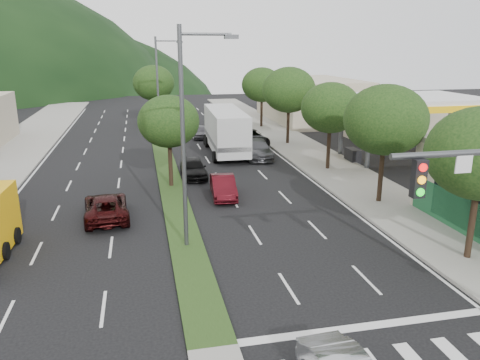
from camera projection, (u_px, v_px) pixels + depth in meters
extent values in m
plane|color=black|center=(213.00, 351.00, 14.53)|extent=(160.00, 160.00, 0.00)
cube|color=gray|center=(311.00, 155.00, 40.54)|extent=(5.00, 90.00, 0.15)
cube|color=#223914|center=(163.00, 154.00, 40.83)|extent=(1.60, 56.00, 0.12)
cube|color=black|center=(419.00, 179.00, 12.50)|extent=(0.35, 0.25, 1.05)
cube|color=silver|center=(402.00, 99.00, 37.67)|extent=(12.00, 8.00, 0.50)
cube|color=yellow|center=(402.00, 104.00, 37.77)|extent=(12.20, 8.20, 0.50)
cylinder|color=#47494C|center=(369.00, 140.00, 35.26)|extent=(0.36, 0.36, 4.60)
cylinder|color=#47494C|center=(462.00, 136.00, 36.88)|extent=(0.36, 0.36, 4.60)
cylinder|color=#47494C|center=(341.00, 129.00, 39.96)|extent=(0.36, 0.36, 4.60)
cylinder|color=#47494C|center=(425.00, 126.00, 41.58)|extent=(0.36, 0.36, 4.60)
cube|color=black|center=(353.00, 155.00, 38.09)|extent=(0.80, 1.60, 1.10)
cube|color=black|center=(440.00, 151.00, 39.71)|extent=(0.80, 1.60, 1.10)
cube|color=#C2B69A|center=(311.00, 100.00, 59.11)|extent=(10.00, 16.00, 5.20)
cylinder|color=black|center=(473.00, 218.00, 20.18)|extent=(0.28, 0.28, 3.64)
cylinder|color=black|center=(381.00, 170.00, 27.67)|extent=(0.28, 0.28, 3.81)
ellipsoid|color=black|center=(386.00, 120.00, 26.85)|extent=(4.80, 4.80, 4.08)
cylinder|color=black|center=(329.00, 145.00, 35.22)|extent=(0.28, 0.28, 3.58)
ellipsoid|color=black|center=(331.00, 108.00, 34.45)|extent=(4.40, 4.40, 3.74)
cylinder|color=black|center=(288.00, 123.00, 44.57)|extent=(0.28, 0.28, 3.92)
ellipsoid|color=black|center=(289.00, 90.00, 43.73)|extent=(5.00, 5.00, 4.25)
cylinder|color=black|center=(261.00, 110.00, 54.00)|extent=(0.28, 0.28, 3.70)
ellipsoid|color=black|center=(262.00, 85.00, 53.21)|extent=(4.60, 4.60, 3.91)
cylinder|color=black|center=(170.00, 161.00, 30.96)|extent=(0.28, 0.28, 3.36)
ellipsoid|color=black|center=(169.00, 121.00, 30.23)|extent=(4.00, 4.00, 3.40)
cylinder|color=black|center=(155.00, 109.00, 55.33)|extent=(0.28, 0.28, 3.81)
ellipsoid|color=black|center=(154.00, 83.00, 54.51)|extent=(4.80, 4.80, 4.08)
cylinder|color=#47494C|center=(183.00, 143.00, 20.68)|extent=(0.20, 0.20, 10.00)
cylinder|color=#47494C|center=(206.00, 34.00, 19.63)|extent=(2.20, 0.12, 0.12)
cube|color=#47494C|center=(231.00, 37.00, 19.88)|extent=(0.60, 0.25, 0.18)
cylinder|color=#47494C|center=(158.00, 92.00, 44.17)|extent=(0.20, 0.20, 10.00)
cylinder|color=#47494C|center=(168.00, 41.00, 43.13)|extent=(2.20, 0.12, 0.12)
cube|color=#47494C|center=(180.00, 42.00, 43.38)|extent=(0.60, 0.25, 0.18)
imported|color=black|center=(106.00, 207.00, 25.53)|extent=(2.66, 5.08, 1.36)
imported|color=black|center=(194.00, 168.00, 33.60)|extent=(1.74, 4.18, 1.41)
imported|color=#46474B|center=(258.00, 149.00, 39.51)|extent=(2.54, 5.32, 1.49)
imported|color=#430B11|center=(223.00, 187.00, 29.16)|extent=(1.75, 4.20, 1.35)
imported|color=black|center=(250.00, 138.00, 44.32)|extent=(3.04, 5.63, 1.50)
imported|color=#55545A|center=(200.00, 132.00, 48.21)|extent=(1.80, 3.86, 1.28)
cylinder|color=black|center=(5.00, 251.00, 20.65)|extent=(0.30, 0.81, 0.80)
cylinder|color=black|center=(16.00, 236.00, 22.32)|extent=(0.30, 0.81, 0.80)
cube|color=#BDBDBD|center=(226.00, 129.00, 40.93)|extent=(3.13, 9.99, 3.30)
cube|color=#5E5E62|center=(226.00, 138.00, 41.16)|extent=(3.19, 9.99, 0.38)
cylinder|color=black|center=(206.00, 139.00, 44.90)|extent=(0.42, 1.00, 0.99)
cylinder|color=black|center=(234.00, 139.00, 45.36)|extent=(0.42, 1.00, 0.99)
cylinder|color=black|center=(207.00, 142.00, 43.78)|extent=(0.42, 1.00, 0.99)
cylinder|color=black|center=(236.00, 141.00, 44.23)|extent=(0.42, 1.00, 0.99)
cylinder|color=black|center=(215.00, 157.00, 37.78)|extent=(0.42, 1.00, 0.99)
cylinder|color=black|center=(249.00, 156.00, 38.24)|extent=(0.42, 1.00, 0.99)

